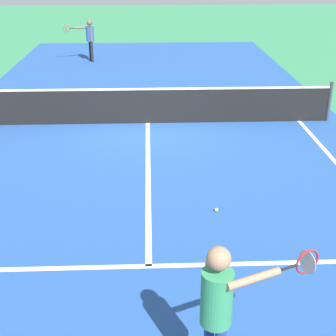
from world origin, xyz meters
name	(u,v)px	position (x,y,z in m)	size (l,w,h in m)	color
ground_plane	(148,123)	(0.00, 0.00, 0.00)	(60.00, 60.00, 0.00)	#337F51
court_surface_inbounds	(148,123)	(0.00, 0.00, 0.00)	(10.62, 24.40, 0.00)	#234C93
line_service_near	(149,266)	(0.00, -6.40, 0.00)	(8.22, 0.10, 0.01)	white
line_center_service	(148,174)	(0.00, -3.20, 0.00)	(0.10, 6.40, 0.01)	white
net	(147,105)	(0.00, 0.00, 0.49)	(9.82, 0.09, 1.07)	#33383D
player_near	(219,303)	(0.70, -8.52, 1.09)	(1.22, 0.51, 1.74)	navy
player_far	(89,36)	(-2.34, 7.90, 1.04)	(1.20, 0.50, 1.67)	black
tennis_ball_mid_court	(216,210)	(1.21, -4.82, 0.03)	(0.07, 0.07, 0.07)	#CCE033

